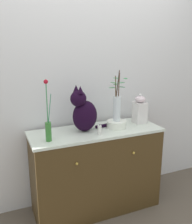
% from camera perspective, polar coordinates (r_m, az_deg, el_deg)
% --- Properties ---
extents(ground_plane, '(6.00, 6.00, 0.00)m').
position_cam_1_polar(ground_plane, '(2.80, 0.00, -20.80)').
color(ground_plane, brown).
extents(wall_back, '(4.40, 0.08, 2.60)m').
position_cam_1_polar(wall_back, '(2.58, -2.75, 7.51)').
color(wall_back, silver).
rests_on(wall_back, ground_plane).
extents(sideboard, '(1.28, 0.49, 0.85)m').
position_cam_1_polar(sideboard, '(2.57, 0.00, -13.11)').
color(sideboard, '#412F16').
rests_on(sideboard, ground_plane).
extents(cat_sitting, '(0.42, 0.21, 0.44)m').
position_cam_1_polar(cat_sitting, '(2.32, -2.83, -0.01)').
color(cat_sitting, black).
rests_on(cat_sitting, sideboard).
extents(vase_slim_green, '(0.06, 0.05, 0.53)m').
position_cam_1_polar(vase_slim_green, '(2.13, -10.90, -3.10)').
color(vase_slim_green, '#32742E').
rests_on(vase_slim_green, sideboard).
extents(bowl_porcelain, '(0.19, 0.19, 0.07)m').
position_cam_1_polar(bowl_porcelain, '(2.47, 4.71, -2.81)').
color(bowl_porcelain, white).
rests_on(bowl_porcelain, sideboard).
extents(vase_glass_clear, '(0.17, 0.13, 0.49)m').
position_cam_1_polar(vase_glass_clear, '(2.42, 4.81, 1.39)').
color(vase_glass_clear, silver).
rests_on(vase_glass_clear, bowl_porcelain).
extents(jar_lidded_porcelain, '(0.12, 0.12, 0.31)m').
position_cam_1_polar(jar_lidded_porcelain, '(2.63, 9.99, 0.48)').
color(jar_lidded_porcelain, silver).
rests_on(jar_lidded_porcelain, sideboard).
extents(candle_pillar, '(0.04, 0.04, 0.10)m').
position_cam_1_polar(candle_pillar, '(2.27, 0.83, -4.17)').
color(candle_pillar, silver).
rests_on(candle_pillar, sideboard).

